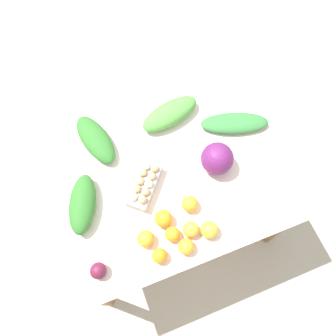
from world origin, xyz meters
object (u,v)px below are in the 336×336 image
at_px(beet_root, 98,271).
at_px(orange_2, 160,256).
at_px(greens_bunch_scallion, 95,139).
at_px(orange_5, 190,204).
at_px(orange_0, 172,234).
at_px(orange_3, 191,229).
at_px(orange_7, 186,247).
at_px(egg_carton, 145,185).
at_px(orange_6, 163,218).
at_px(orange_4, 209,230).
at_px(greens_bunch_dandelion, 170,114).
at_px(cabbage_purple, 217,159).
at_px(orange_1, 146,239).
at_px(greens_bunch_chard, 234,123).
at_px(greens_bunch_kale, 83,204).

height_order(beet_root, orange_2, beet_root).
xyz_separation_m(greens_bunch_scallion, orange_5, (-0.31, 0.49, -0.00)).
bearing_deg(orange_0, orange_5, -141.28).
xyz_separation_m(beet_root, orange_3, (-0.44, -0.02, 0.00)).
relative_size(greens_bunch_scallion, orange_7, 4.26).
distance_m(egg_carton, orange_2, 0.34).
bearing_deg(orange_6, orange_4, 144.80).
distance_m(beet_root, orange_0, 0.36).
distance_m(greens_bunch_dandelion, beet_root, 0.85).
bearing_deg(cabbage_purple, orange_1, 27.07).
height_order(greens_bunch_chard, orange_6, orange_6).
distance_m(greens_bunch_scallion, greens_bunch_kale, 0.34).
distance_m(orange_2, orange_7, 0.12).
relative_size(beet_root, orange_2, 1.06).
height_order(orange_1, orange_5, same).
height_order(egg_carton, orange_4, egg_carton).
relative_size(greens_bunch_chard, orange_6, 4.30).
height_order(egg_carton, greens_bunch_scallion, egg_carton).
bearing_deg(greens_bunch_scallion, orange_5, 122.94).
distance_m(greens_bunch_chard, orange_7, 0.69).
relative_size(greens_bunch_scallion, orange_6, 3.81).
relative_size(cabbage_purple, beet_root, 2.17).
bearing_deg(egg_carton, orange_4, -106.83).
height_order(egg_carton, orange_1, egg_carton).
bearing_deg(greens_bunch_dandelion, orange_0, 69.73).
bearing_deg(greens_bunch_scallion, orange_1, 96.96).
bearing_deg(orange_2, orange_6, -116.56).
height_order(cabbage_purple, orange_7, cabbage_purple).
distance_m(orange_2, orange_5, 0.27).
relative_size(egg_carton, greens_bunch_dandelion, 0.75).
bearing_deg(orange_4, orange_0, -14.86).
relative_size(cabbage_purple, orange_2, 2.30).
xyz_separation_m(egg_carton, orange_2, (0.05, 0.33, -0.01)).
bearing_deg(beet_root, greens_bunch_dandelion, -132.59).
bearing_deg(greens_bunch_dandelion, orange_1, 59.30).
bearing_deg(orange_3, greens_bunch_kale, -34.34).
bearing_deg(orange_1, beet_root, 13.17).
bearing_deg(greens_bunch_dandelion, orange_6, 65.69).
relative_size(greens_bunch_kale, greens_bunch_dandelion, 0.89).
xyz_separation_m(greens_bunch_dandelion, greens_bunch_chard, (-0.30, 0.17, -0.01)).
xyz_separation_m(greens_bunch_kale, orange_1, (-0.22, 0.25, -0.01)).
bearing_deg(beet_root, egg_carton, -136.85).
bearing_deg(orange_6, orange_1, 28.18).
xyz_separation_m(greens_bunch_chard, orange_7, (0.48, 0.50, 0.01)).
bearing_deg(orange_7, orange_3, -128.09).
bearing_deg(orange_2, orange_3, -161.36).
distance_m(beet_root, orange_5, 0.50).
height_order(greens_bunch_chard, orange_4, orange_4).
xyz_separation_m(greens_bunch_chard, orange_5, (0.39, 0.32, 0.01)).
xyz_separation_m(cabbage_purple, orange_2, (0.42, 0.32, -0.04)).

